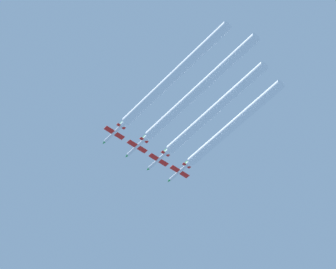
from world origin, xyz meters
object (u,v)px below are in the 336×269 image
(jet_center, at_px, (157,161))
(jet_inner_left, at_px, (136,148))
(jet_far_left, at_px, (113,134))
(jet_inner_right, at_px, (178,173))

(jet_center, bearing_deg, jet_inner_left, -178.56)
(jet_inner_left, height_order, jet_center, jet_center)
(jet_far_left, relative_size, jet_center, 1.00)
(jet_center, relative_size, jet_inner_right, 1.00)
(jet_far_left, xyz_separation_m, jet_inner_left, (9.96, -0.35, -0.32))
(jet_inner_left, relative_size, jet_center, 1.00)
(jet_inner_left, bearing_deg, jet_center, 1.44)
(jet_far_left, xyz_separation_m, jet_inner_right, (29.69, -0.30, 0.14))
(jet_inner_left, distance_m, jet_center, 10.01)
(jet_far_left, relative_size, jet_inner_left, 1.00)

